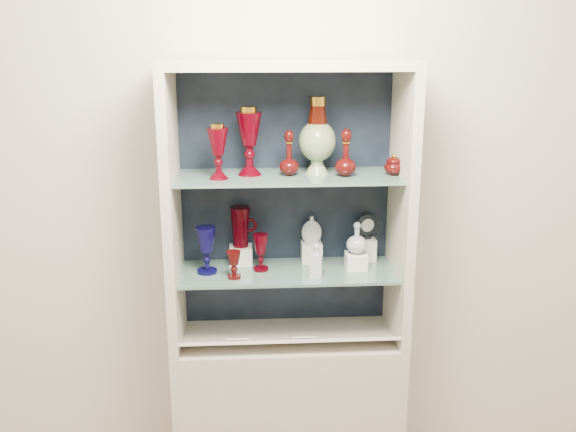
{
  "coord_description": "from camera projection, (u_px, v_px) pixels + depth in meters",
  "views": [
    {
      "loc": [
        -0.16,
        -1.05,
        2.03
      ],
      "look_at": [
        0.0,
        1.53,
        1.3
      ],
      "focal_mm": 40.0,
      "sensor_mm": 36.0,
      "label": 1
    }
  ],
  "objects": [
    {
      "name": "riser_flat_flask",
      "position": [
        311.0,
        252.0,
        2.87
      ],
      "size": [
        0.09,
        0.09,
        0.09
      ],
      "primitive_type": "cube",
      "color": "silver",
      "rests_on": "shelf_lower"
    },
    {
      "name": "riser_cameo_medallion",
      "position": [
        366.0,
        249.0,
        2.89
      ],
      "size": [
        0.08,
        0.08,
        0.1
      ],
      "primitive_type": "cube",
      "color": "silver",
      "rests_on": "shelf_lower"
    },
    {
      "name": "wall_back",
      "position": [
        285.0,
        181.0,
        2.87
      ],
      "size": [
        3.5,
        0.02,
        2.8
      ],
      "primitive_type": "cube",
      "color": "silver",
      "rests_on": "ground"
    },
    {
      "name": "ruby_goblet_tall",
      "position": [
        261.0,
        252.0,
        2.75
      ],
      "size": [
        0.08,
        0.08,
        0.16
      ],
      "primitive_type": null,
      "rotation": [
        0.0,
        0.0,
        0.18
      ],
      "color": "#420008",
      "rests_on": "shelf_lower"
    },
    {
      "name": "flat_flask",
      "position": [
        312.0,
        229.0,
        2.84
      ],
      "size": [
        0.09,
        0.04,
        0.12
      ],
      "primitive_type": null,
      "rotation": [
        0.0,
        0.0,
        -0.09
      ],
      "color": "silver",
      "rests_on": "riser_flat_flask"
    },
    {
      "name": "clear_square_bottle",
      "position": [
        316.0,
        260.0,
        2.68
      ],
      "size": [
        0.06,
        0.06,
        0.15
      ],
      "primitive_type": null,
      "rotation": [
        0.0,
        0.0,
        -0.25
      ],
      "color": "#A2B0BB",
      "rests_on": "shelf_lower"
    },
    {
      "name": "shelf_lower",
      "position": [
        288.0,
        272.0,
        2.77
      ],
      "size": [
        0.92,
        0.34,
        0.01
      ],
      "primitive_type": "cube",
      "color": "slate",
      "rests_on": "cabinet_side_left"
    },
    {
      "name": "label_card_0",
      "position": [
        238.0,
        339.0,
        2.7
      ],
      "size": [
        0.1,
        0.06,
        0.03
      ],
      "primitive_type": "cube",
      "rotation": [
        -0.44,
        0.0,
        0.0
      ],
      "color": "white",
      "rests_on": "label_ledge"
    },
    {
      "name": "riser_ruby_pitcher",
      "position": [
        241.0,
        255.0,
        2.85
      ],
      "size": [
        0.1,
        0.1,
        0.08
      ],
      "primitive_type": "cube",
      "color": "silver",
      "rests_on": "shelf_lower"
    },
    {
      "name": "cameo_medallion",
      "position": [
        367.0,
        226.0,
        2.86
      ],
      "size": [
        0.1,
        0.06,
        0.12
      ],
      "primitive_type": null,
      "rotation": [
        0.0,
        0.0,
        0.23
      ],
      "color": "black",
      "rests_on": "riser_cameo_medallion"
    },
    {
      "name": "label_ledge",
      "position": [
        290.0,
        341.0,
        2.72
      ],
      "size": [
        0.92,
        0.17,
        0.09
      ],
      "primitive_type": "cube",
      "rotation": [
        -0.44,
        0.0,
        0.0
      ],
      "color": "#BCB39F",
      "rests_on": "cabinet_base"
    },
    {
      "name": "enamel_urn",
      "position": [
        317.0,
        136.0,
        2.65
      ],
      "size": [
        0.17,
        0.17,
        0.32
      ],
      "primitive_type": null,
      "rotation": [
        0.0,
        0.0,
        0.1
      ],
      "color": "#0C4D20",
      "rests_on": "shelf_upper"
    },
    {
      "name": "ruby_goblet_small",
      "position": [
        234.0,
        265.0,
        2.67
      ],
      "size": [
        0.08,
        0.08,
        0.12
      ],
      "primitive_type": null,
      "rotation": [
        0.0,
        0.0,
        -0.38
      ],
      "color": "#470908",
      "rests_on": "shelf_lower"
    },
    {
      "name": "cabinet_back_panel",
      "position": [
        285.0,
        199.0,
        2.86
      ],
      "size": [
        0.98,
        0.02,
        1.15
      ],
      "primitive_type": "cube",
      "color": "black",
      "rests_on": "cabinet_base"
    },
    {
      "name": "lidded_bowl",
      "position": [
        394.0,
        164.0,
        2.66
      ],
      "size": [
        0.09,
        0.09,
        0.09
      ],
      "primitive_type": null,
      "rotation": [
        0.0,
        0.0,
        0.12
      ],
      "color": "#470908",
      "rests_on": "shelf_upper"
    },
    {
      "name": "ruby_decanter_b",
      "position": [
        346.0,
        151.0,
        2.62
      ],
      "size": [
        0.09,
        0.09,
        0.21
      ],
      "primitive_type": null,
      "rotation": [
        0.0,
        0.0,
        -0.03
      ],
      "color": "#470908",
      "rests_on": "shelf_upper"
    },
    {
      "name": "shelf_upper",
      "position": [
        288.0,
        177.0,
        2.66
      ],
      "size": [
        0.92,
        0.34,
        0.01
      ],
      "primitive_type": "cube",
      "color": "slate",
      "rests_on": "cabinet_side_left"
    },
    {
      "name": "cabinet_top_cap",
      "position": [
        288.0,
        64.0,
        2.52
      ],
      "size": [
        1.0,
        0.4,
        0.04
      ],
      "primitive_type": "cube",
      "color": "#BCB39F",
      "rests_on": "cabinet_side_left"
    },
    {
      "name": "cobalt_goblet",
      "position": [
        206.0,
        250.0,
        2.72
      ],
      "size": [
        0.1,
        0.1,
        0.2
      ],
      "primitive_type": null,
      "rotation": [
        0.0,
        0.0,
        -0.19
      ],
      "color": "#09063C",
      "rests_on": "shelf_lower"
    },
    {
      "name": "clear_round_decanter",
      "position": [
        357.0,
        239.0,
        2.76
      ],
      "size": [
        0.11,
        0.11,
        0.13
      ],
      "primitive_type": null,
      "rotation": [
        0.0,
        0.0,
        -0.2
      ],
      "color": "#A2B0BB",
      "rests_on": "riser_clear_round_decanter"
    },
    {
      "name": "cabinet_side_right",
      "position": [
        401.0,
        208.0,
        2.71
      ],
      "size": [
        0.04,
        0.4,
        1.15
      ],
      "primitive_type": "cube",
      "color": "#BCB39F",
      "rests_on": "cabinet_base"
    },
    {
      "name": "riser_clear_round_decanter",
      "position": [
        356.0,
        261.0,
        2.78
      ],
      "size": [
        0.09,
        0.09,
        0.07
      ],
      "primitive_type": "cube",
      "color": "silver",
      "rests_on": "shelf_lower"
    },
    {
      "name": "cabinet_side_left",
      "position": [
        172.0,
        212.0,
        2.65
      ],
      "size": [
        0.04,
        0.4,
        1.15
      ],
      "primitive_type": "cube",
      "color": "#BCB39F",
      "rests_on": "cabinet_base"
    },
    {
      "name": "label_card_1",
      "position": [
        303.0,
        337.0,
        2.72
      ],
      "size": [
        0.1,
        0.06,
        0.03
      ],
      "primitive_type": "cube",
      "rotation": [
        -0.44,
        0.0,
        0.0
      ],
      "color": "white",
      "rests_on": "label_ledge"
    },
    {
      "name": "ruby_decanter_a",
      "position": [
        289.0,
        150.0,
        2.63
      ],
      "size": [
        0.11,
        0.11,
        0.21
      ],
      "primitive_type": null,
      "rotation": [
        0.0,
        0.0,
        -0.38
      ],
      "color": "#470908",
      "rests_on": "shelf_upper"
    },
    {
      "name": "pedestal_lamp_left",
      "position": [
        218.0,
        151.0,
        2.56
      ],
      "size": [
        0.1,
        0.1,
        0.22
      ],
      "primitive_type": null,
      "rotation": [
        0.0,
        0.0,
        -0.17
      ],
      "color": "#420008",
      "rests_on": "shelf_upper"
    },
    {
      "name": "pedestal_lamp_right",
      "position": [
        249.0,
        141.0,
        2.63
      ],
      "size": [
        0.14,
        0.14,
        0.28
      ],
      "primitive_type": null,
      "rotation": [
        0.0,
        0.0,
        -0.4
      ],
      "color": "#420008",
      "rests_on": "shelf_upper"
    },
    {
      "name": "cabinet_base",
      "position": [
        288.0,
        410.0,
        2.93
      ],
      "size": [
        1.0,
        0.4,
        0.75
      ],
      "primitive_type": "cube",
      "color": "#BCB39F",
      "rests_on": "ground"
    },
    {
      "name": "ruby_pitcher",
      "position": [
        240.0,
        227.0,
        2.81
      ],
      "size": [
        0.14,
        0.1,
        0.18
      ],
      "primitive_type": null,
      "rotation": [
        0.0,
        0.0,
        -0.1
      ],
      "color": "#420008",
      "rests_on": "riser_ruby_pitcher"
    }
  ]
}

